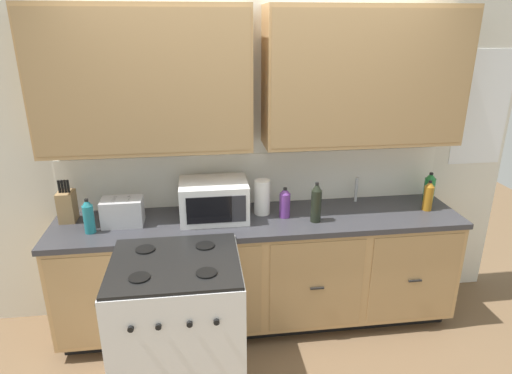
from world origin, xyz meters
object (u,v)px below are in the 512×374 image
(microwave, at_px, (214,200))
(paper_towel_roll, at_px, (262,197))
(toaster, at_px, (123,212))
(stove_range, at_px, (179,329))
(knife_block, at_px, (67,206))
(bottle_teal, at_px, (89,216))
(bottle_amber, at_px, (428,196))
(bottle_green, at_px, (429,187))
(bottle_dark, at_px, (316,203))
(bottle_violet, at_px, (285,203))

(microwave, height_order, paper_towel_roll, microwave)
(microwave, relative_size, toaster, 1.71)
(stove_range, distance_m, paper_towel_roll, 1.09)
(knife_block, bearing_deg, microwave, -5.08)
(bottle_teal, bearing_deg, bottle_amber, 1.52)
(microwave, xyz_separation_m, knife_block, (-1.03, 0.09, -0.02))
(toaster, height_order, bottle_green, bottle_green)
(stove_range, relative_size, paper_towel_roll, 3.65)
(microwave, distance_m, knife_block, 1.04)
(bottle_green, relative_size, bottle_dark, 0.81)
(toaster, distance_m, bottle_amber, 2.24)
(toaster, bearing_deg, stove_range, -59.62)
(microwave, height_order, bottle_teal, microwave)
(paper_towel_roll, bearing_deg, stove_range, -131.07)
(bottle_dark, bearing_deg, bottle_teal, 179.08)
(microwave, relative_size, knife_block, 1.55)
(bottle_dark, bearing_deg, bottle_green, 14.45)
(stove_range, height_order, knife_block, knife_block)
(paper_towel_roll, xyz_separation_m, bottle_green, (1.34, 0.06, -0.01))
(toaster, xyz_separation_m, bottle_dark, (1.35, -0.13, 0.05))
(toaster, height_order, bottle_amber, bottle_amber)
(paper_towel_roll, distance_m, bottle_teal, 1.21)
(microwave, xyz_separation_m, paper_towel_roll, (0.36, 0.04, -0.01))
(bottle_green, bearing_deg, stove_range, -158.54)
(stove_range, bearing_deg, paper_towel_roll, 48.93)
(bottle_green, bearing_deg, bottle_dark, -165.55)
(stove_range, height_order, microwave, microwave)
(toaster, xyz_separation_m, bottle_violet, (1.15, -0.02, 0.01))
(paper_towel_roll, bearing_deg, bottle_dark, -28.08)
(bottle_teal, height_order, bottle_violet, bottle_teal)
(stove_range, distance_m, microwave, 0.92)
(bottle_dark, bearing_deg, knife_block, 172.06)
(bottle_violet, bearing_deg, stove_range, -141.06)
(stove_range, height_order, bottle_green, bottle_green)
(knife_block, bearing_deg, bottle_amber, -3.34)
(bottle_green, distance_m, bottle_dark, 1.02)
(toaster, distance_m, bottle_violet, 1.15)
(paper_towel_roll, height_order, bottle_violet, paper_towel_roll)
(bottle_violet, bearing_deg, paper_towel_roll, 151.06)
(microwave, bearing_deg, bottle_teal, -171.44)
(stove_range, relative_size, microwave, 1.98)
(knife_block, relative_size, bottle_amber, 1.32)
(bottle_green, bearing_deg, bottle_amber, -119.95)
(knife_block, distance_m, paper_towel_roll, 1.39)
(toaster, distance_m, knife_block, 0.41)
(knife_block, distance_m, bottle_violet, 1.55)
(microwave, xyz_separation_m, bottle_green, (1.70, 0.10, -0.02))
(bottle_teal, relative_size, bottle_violet, 1.08)
(paper_towel_roll, bearing_deg, bottle_teal, -172.13)
(toaster, xyz_separation_m, bottle_green, (2.33, 0.12, 0.02))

